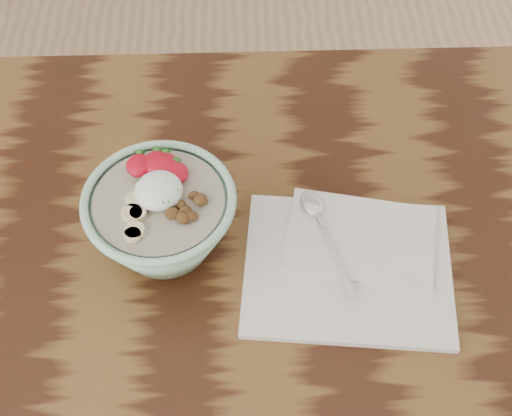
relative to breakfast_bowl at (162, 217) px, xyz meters
The scene contains 4 objects.
table 17.40cm from the breakfast_bowl, 70.71° to the right, with size 160.00×90.00×75.00cm.
breakfast_bowl is the anchor object (origin of this frame).
napkin 25.34cm from the breakfast_bowl, ahead, with size 29.01×24.96×1.66cm.
spoon 21.16cm from the breakfast_bowl, ahead, with size 6.59×17.45×0.92cm.
Camera 1 is at (8.06, -46.38, 155.52)cm, focal length 50.00 mm.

